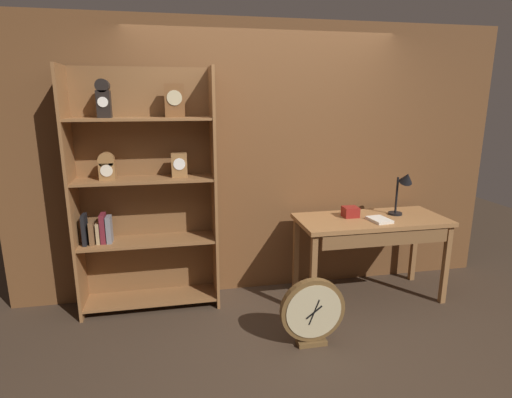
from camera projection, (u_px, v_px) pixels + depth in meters
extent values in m
plane|color=#3D2D21|center=(299.00, 357.00, 3.07)|extent=(10.00, 10.00, 0.00)
cube|color=brown|center=(264.00, 162.00, 3.96)|extent=(4.80, 0.05, 2.60)
cube|color=brown|center=(73.00, 197.00, 3.45)|extent=(0.02, 0.36, 2.16)
cube|color=brown|center=(214.00, 191.00, 3.68)|extent=(0.02, 0.36, 2.16)
cube|color=brown|center=(147.00, 190.00, 3.73)|extent=(1.22, 0.01, 2.16)
cube|color=brown|center=(153.00, 298.00, 3.81)|extent=(1.17, 0.34, 0.02)
cube|color=brown|center=(149.00, 241.00, 3.67)|extent=(1.17, 0.34, 0.02)
cube|color=brown|center=(145.00, 180.00, 3.54)|extent=(1.17, 0.34, 0.02)
cube|color=brown|center=(141.00, 119.00, 3.41)|extent=(1.17, 0.34, 0.02)
cube|color=black|center=(104.00, 104.00, 3.34)|extent=(0.11, 0.10, 0.22)
cylinder|color=black|center=(102.00, 86.00, 3.31)|extent=(0.11, 0.10, 0.11)
cylinder|color=white|center=(103.00, 102.00, 3.29)|extent=(0.08, 0.01, 0.08)
cube|color=olive|center=(107.00, 171.00, 3.46)|extent=(0.13, 0.07, 0.15)
cylinder|color=olive|center=(106.00, 160.00, 3.44)|extent=(0.13, 0.07, 0.13)
cylinder|color=silver|center=(106.00, 171.00, 3.42)|extent=(0.10, 0.01, 0.10)
cube|color=brown|center=(174.00, 101.00, 3.46)|extent=(0.16, 0.10, 0.28)
cylinder|color=#C6B78C|center=(174.00, 98.00, 3.40)|extent=(0.13, 0.01, 0.13)
cube|color=olive|center=(179.00, 165.00, 3.59)|extent=(0.13, 0.10, 0.21)
cylinder|color=white|center=(179.00, 164.00, 3.53)|extent=(0.10, 0.01, 0.10)
cube|color=black|center=(85.00, 230.00, 3.52)|extent=(0.03, 0.14, 0.27)
cube|color=brown|center=(92.00, 233.00, 3.55)|extent=(0.04, 0.14, 0.20)
cube|color=tan|center=(99.00, 232.00, 3.58)|extent=(0.03, 0.15, 0.18)
cube|color=maroon|center=(103.00, 228.00, 3.58)|extent=(0.04, 0.15, 0.26)
cube|color=slate|center=(109.00, 229.00, 3.58)|extent=(0.04, 0.13, 0.24)
cube|color=#9E6B3D|center=(371.00, 220.00, 3.84)|extent=(1.40, 0.62, 0.04)
cube|color=olive|center=(313.00, 277.00, 3.56)|extent=(0.05, 0.05, 0.76)
cube|color=olive|center=(446.00, 265.00, 3.81)|extent=(0.05, 0.05, 0.76)
cube|color=olive|center=(296.00, 255.00, 4.06)|extent=(0.05, 0.05, 0.76)
cube|color=olive|center=(414.00, 246.00, 4.31)|extent=(0.05, 0.05, 0.76)
cube|color=brown|center=(386.00, 239.00, 3.58)|extent=(1.19, 0.03, 0.12)
cylinder|color=black|center=(395.00, 213.00, 3.94)|extent=(0.13, 0.13, 0.02)
cylinder|color=black|center=(397.00, 195.00, 3.90)|extent=(0.02, 0.02, 0.35)
cone|color=black|center=(407.00, 178.00, 3.82)|extent=(0.14, 0.17, 0.14)
cube|color=maroon|center=(350.00, 212.00, 3.85)|extent=(0.14, 0.13, 0.10)
cube|color=silver|center=(379.00, 220.00, 3.73)|extent=(0.19, 0.24, 0.02)
cube|color=brown|center=(311.00, 342.00, 3.23)|extent=(0.23, 0.11, 0.04)
cylinder|color=brown|center=(313.00, 310.00, 3.17)|extent=(0.52, 0.06, 0.52)
cylinder|color=#C6B78C|center=(314.00, 312.00, 3.13)|extent=(0.44, 0.01, 0.44)
cube|color=black|center=(314.00, 312.00, 3.13)|extent=(0.13, 0.01, 0.10)
cube|color=black|center=(314.00, 312.00, 3.13)|extent=(0.08, 0.01, 0.21)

